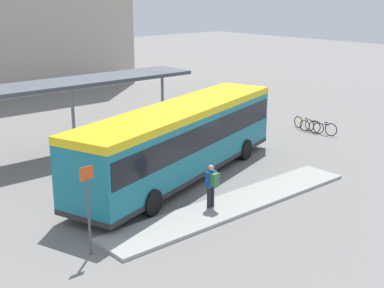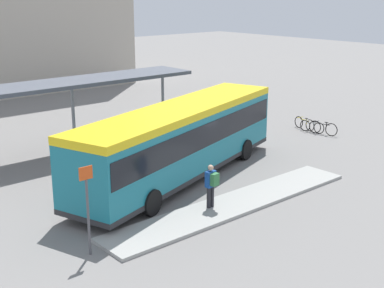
# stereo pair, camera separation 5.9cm
# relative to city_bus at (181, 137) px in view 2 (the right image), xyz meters

# --- Properties ---
(ground_plane) EXTENTS (120.00, 120.00, 0.00)m
(ground_plane) POSITION_rel_city_bus_xyz_m (-0.01, -0.00, -1.82)
(ground_plane) COLOR slate
(curb_island) EXTENTS (11.15, 1.80, 0.12)m
(curb_island) POSITION_rel_city_bus_xyz_m (-0.45, -3.61, -1.76)
(curb_island) COLOR #9E9E99
(curb_island) RESTS_ON ground_plane
(city_bus) EXTENTS (12.47, 6.10, 3.11)m
(city_bus) POSITION_rel_city_bus_xyz_m (0.00, 0.00, 0.00)
(city_bus) COLOR #197284
(city_bus) RESTS_ON ground_plane
(pedestrian_waiting) EXTENTS (0.41, 0.43, 1.61)m
(pedestrian_waiting) POSITION_rel_city_bus_xyz_m (-1.40, -3.37, -0.78)
(pedestrian_waiting) COLOR #232328
(pedestrian_waiting) RESTS_ON curb_island
(bicycle_black) EXTENTS (0.48, 1.69, 0.74)m
(bicycle_black) POSITION_rel_city_bus_xyz_m (10.50, 0.33, -1.45)
(bicycle_black) COLOR black
(bicycle_black) RESTS_ON ground_plane
(bicycle_white) EXTENTS (0.48, 1.52, 0.66)m
(bicycle_white) POSITION_rel_city_bus_xyz_m (10.44, 1.03, -1.49)
(bicycle_white) COLOR black
(bicycle_white) RESTS_ON ground_plane
(bicycle_yellow) EXTENTS (0.48, 1.59, 0.69)m
(bicycle_yellow) POSITION_rel_city_bus_xyz_m (10.65, 1.73, -1.47)
(bicycle_yellow) COLOR black
(bicycle_yellow) RESTS_ON ground_plane
(station_shelter) EXTENTS (12.97, 2.58, 3.55)m
(station_shelter) POSITION_rel_city_bus_xyz_m (-1.48, 6.39, 1.56)
(station_shelter) COLOR #4C515B
(station_shelter) RESTS_ON ground_plane
(potted_planter_near_shelter) EXTENTS (0.84, 0.84, 1.19)m
(potted_planter_near_shelter) POSITION_rel_city_bus_xyz_m (1.86, 4.31, -1.21)
(potted_planter_near_shelter) COLOR slate
(potted_planter_near_shelter) RESTS_ON ground_plane
(platform_sign) EXTENTS (0.44, 0.08, 2.80)m
(platform_sign) POSITION_rel_city_bus_xyz_m (-6.45, -3.42, -0.26)
(platform_sign) COLOR #4C4C51
(platform_sign) RESTS_ON ground_plane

